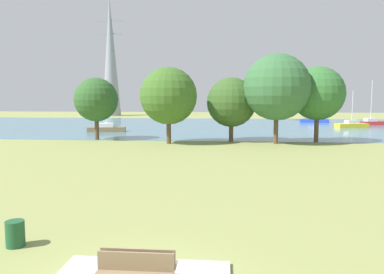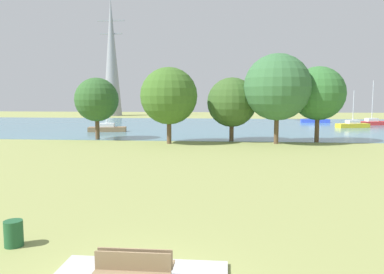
{
  "view_description": "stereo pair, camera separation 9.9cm",
  "coord_description": "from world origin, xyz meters",
  "px_view_note": "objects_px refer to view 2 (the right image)",
  "views": [
    {
      "loc": [
        2.03,
        -8.36,
        4.57
      ],
      "look_at": [
        -0.37,
        19.06,
        1.61
      ],
      "focal_mm": 35.48,
      "sensor_mm": 36.0,
      "label": 1
    },
    {
      "loc": [
        2.13,
        -8.35,
        4.57
      ],
      "look_at": [
        -0.37,
        19.06,
        1.61
      ],
      "focal_mm": 35.48,
      "sensor_mm": 36.0,
      "label": 2
    }
  ],
  "objects_px": {
    "litter_bin": "(14,233)",
    "sailboat_yellow": "(353,125)",
    "sailboat_red": "(372,122)",
    "tree_east_far": "(232,102)",
    "sailboat_blue": "(315,120)",
    "electricity_pylon": "(112,57)",
    "tree_west_far": "(318,93)",
    "bench_facing_water": "(137,267)",
    "tree_east_near": "(169,96)",
    "tree_west_near": "(97,100)",
    "tree_mid_shore": "(277,87)",
    "sailboat_brown": "(107,128)"
  },
  "relations": [
    {
      "from": "tree_west_near",
      "to": "tree_mid_shore",
      "type": "bearing_deg",
      "value": -5.73
    },
    {
      "from": "bench_facing_water",
      "to": "sailboat_brown",
      "type": "bearing_deg",
      "value": 108.71
    },
    {
      "from": "litter_bin",
      "to": "sailboat_yellow",
      "type": "xyz_separation_m",
      "value": [
        24.84,
        46.54,
        0.05
      ]
    },
    {
      "from": "bench_facing_water",
      "to": "tree_west_far",
      "type": "xyz_separation_m",
      "value": [
        11.11,
        29.93,
        4.38
      ]
    },
    {
      "from": "tree_mid_shore",
      "to": "electricity_pylon",
      "type": "bearing_deg",
      "value": 121.82
    },
    {
      "from": "sailboat_brown",
      "to": "sailboat_red",
      "type": "bearing_deg",
      "value": 20.99
    },
    {
      "from": "sailboat_brown",
      "to": "bench_facing_water",
      "type": "bearing_deg",
      "value": -71.29
    },
    {
      "from": "sailboat_brown",
      "to": "sailboat_yellow",
      "type": "bearing_deg",
      "value": 15.55
    },
    {
      "from": "bench_facing_water",
      "to": "tree_mid_shore",
      "type": "bearing_deg",
      "value": 76.3
    },
    {
      "from": "tree_east_far",
      "to": "electricity_pylon",
      "type": "relative_size",
      "value": 0.23
    },
    {
      "from": "litter_bin",
      "to": "sailboat_blue",
      "type": "distance_m",
      "value": 61.22
    },
    {
      "from": "tree_mid_shore",
      "to": "sailboat_brown",
      "type": "bearing_deg",
      "value": 152.11
    },
    {
      "from": "tree_west_near",
      "to": "tree_west_far",
      "type": "bearing_deg",
      "value": -0.99
    },
    {
      "from": "electricity_pylon",
      "to": "tree_west_far",
      "type": "bearing_deg",
      "value": -54.16
    },
    {
      "from": "sailboat_yellow",
      "to": "tree_west_near",
      "type": "bearing_deg",
      "value": -150.32
    },
    {
      "from": "bench_facing_water",
      "to": "sailboat_red",
      "type": "relative_size",
      "value": 0.26
    },
    {
      "from": "tree_mid_shore",
      "to": "tree_west_far",
      "type": "relative_size",
      "value": 1.15
    },
    {
      "from": "tree_west_near",
      "to": "tree_mid_shore",
      "type": "relative_size",
      "value": 0.76
    },
    {
      "from": "sailboat_yellow",
      "to": "tree_west_far",
      "type": "relative_size",
      "value": 0.72
    },
    {
      "from": "litter_bin",
      "to": "sailboat_red",
      "type": "distance_m",
      "value": 59.65
    },
    {
      "from": "bench_facing_water",
      "to": "litter_bin",
      "type": "xyz_separation_m",
      "value": [
        -4.32,
        2.03,
        -0.07
      ]
    },
    {
      "from": "sailboat_brown",
      "to": "electricity_pylon",
      "type": "bearing_deg",
      "value": 106.0
    },
    {
      "from": "tree_east_far",
      "to": "sailboat_blue",
      "type": "bearing_deg",
      "value": 62.77
    },
    {
      "from": "bench_facing_water",
      "to": "tree_east_far",
      "type": "bearing_deg",
      "value": 84.98
    },
    {
      "from": "sailboat_blue",
      "to": "tree_west_far",
      "type": "bearing_deg",
      "value": -102.43
    },
    {
      "from": "sailboat_red",
      "to": "tree_east_near",
      "type": "relative_size",
      "value": 0.96
    },
    {
      "from": "bench_facing_water",
      "to": "tree_east_far",
      "type": "distance_m",
      "value": 30.56
    },
    {
      "from": "sailboat_blue",
      "to": "sailboat_brown",
      "type": "bearing_deg",
      "value": -146.98
    },
    {
      "from": "sailboat_yellow",
      "to": "sailboat_blue",
      "type": "xyz_separation_m",
      "value": [
        -2.96,
        10.63,
        0.02
      ]
    },
    {
      "from": "sailboat_blue",
      "to": "tree_east_far",
      "type": "distance_m",
      "value": 32.76
    },
    {
      "from": "litter_bin",
      "to": "tree_east_near",
      "type": "xyz_separation_m",
      "value": [
        0.92,
        25.58,
        4.21
      ]
    },
    {
      "from": "litter_bin",
      "to": "tree_east_near",
      "type": "distance_m",
      "value": 25.94
    },
    {
      "from": "sailboat_yellow",
      "to": "electricity_pylon",
      "type": "xyz_separation_m",
      "value": [
        -45.44,
        31.24,
        13.4
      ]
    },
    {
      "from": "bench_facing_water",
      "to": "tree_east_far",
      "type": "height_order",
      "value": "tree_east_far"
    },
    {
      "from": "sailboat_blue",
      "to": "electricity_pylon",
      "type": "bearing_deg",
      "value": 154.12
    },
    {
      "from": "sailboat_red",
      "to": "tree_east_far",
      "type": "xyz_separation_m",
      "value": [
        -22.48,
        -23.66,
        3.5
      ]
    },
    {
      "from": "sailboat_red",
      "to": "tree_west_far",
      "type": "relative_size",
      "value": 0.94
    },
    {
      "from": "sailboat_brown",
      "to": "tree_mid_shore",
      "type": "relative_size",
      "value": 0.62
    },
    {
      "from": "sailboat_blue",
      "to": "sailboat_red",
      "type": "distance_m",
      "value": 9.25
    },
    {
      "from": "sailboat_yellow",
      "to": "sailboat_blue",
      "type": "bearing_deg",
      "value": 105.55
    },
    {
      "from": "tree_west_far",
      "to": "litter_bin",
      "type": "bearing_deg",
      "value": -118.94
    },
    {
      "from": "sailboat_blue",
      "to": "electricity_pylon",
      "type": "height_order",
      "value": "electricity_pylon"
    },
    {
      "from": "tree_east_near",
      "to": "sailboat_red",
      "type": "bearing_deg",
      "value": 42.65
    },
    {
      "from": "sailboat_brown",
      "to": "tree_east_near",
      "type": "xyz_separation_m",
      "value": [
        9.86,
        -11.56,
        4.16
      ]
    },
    {
      "from": "tree_mid_shore",
      "to": "electricity_pylon",
      "type": "height_order",
      "value": "electricity_pylon"
    },
    {
      "from": "bench_facing_water",
      "to": "tree_west_near",
      "type": "height_order",
      "value": "tree_west_near"
    },
    {
      "from": "tree_west_far",
      "to": "sailboat_red",
      "type": "bearing_deg",
      "value": 59.67
    },
    {
      "from": "sailboat_yellow",
      "to": "tree_east_near",
      "type": "relative_size",
      "value": 0.73
    },
    {
      "from": "bench_facing_water",
      "to": "sailboat_yellow",
      "type": "bearing_deg",
      "value": 67.1
    },
    {
      "from": "litter_bin",
      "to": "sailboat_yellow",
      "type": "bearing_deg",
      "value": 61.91
    }
  ]
}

